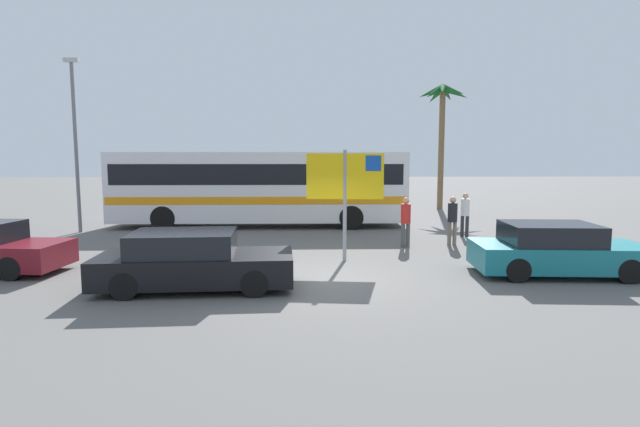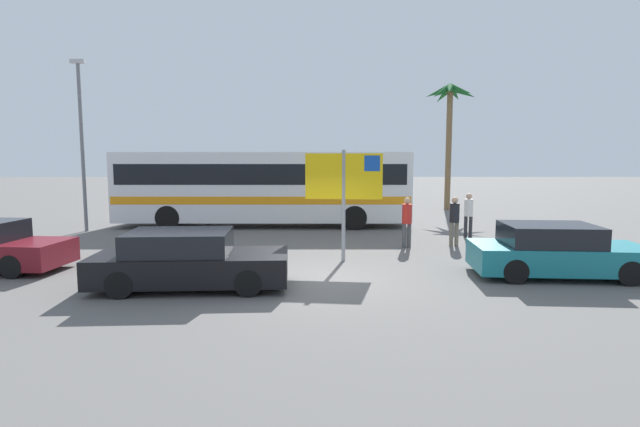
{
  "view_description": "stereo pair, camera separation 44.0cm",
  "coord_description": "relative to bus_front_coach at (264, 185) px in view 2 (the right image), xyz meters",
  "views": [
    {
      "loc": [
        -0.13,
        -12.15,
        3.04
      ],
      "look_at": [
        0.3,
        2.95,
        1.3
      ],
      "focal_mm": 28.33,
      "sensor_mm": 36.0,
      "label": 1
    },
    {
      "loc": [
        0.31,
        -12.15,
        3.04
      ],
      "look_at": [
        0.3,
        2.95,
        1.3
      ],
      "focal_mm": 28.33,
      "sensor_mm": 36.0,
      "label": 2
    }
  ],
  "objects": [
    {
      "name": "bus_front_coach",
      "position": [
        0.0,
        0.0,
        0.0
      ],
      "size": [
        12.37,
        2.58,
        3.17
      ],
      "color": "white",
      "rests_on": "ground"
    },
    {
      "name": "pedestrian_crossing_lot",
      "position": [
        7.93,
        -3.11,
        -0.82
      ],
      "size": [
        0.32,
        0.32,
        1.65
      ],
      "rotation": [
        0.0,
        0.0,
        1.06
      ],
      "color": "#2D2D33",
      "rests_on": "ground"
    },
    {
      "name": "ferry_sign",
      "position": [
        3.14,
        -7.34,
        0.54
      ],
      "size": [
        2.19,
        0.29,
        3.2
      ],
      "rotation": [
        0.0,
        0.0,
        -0.11
      ],
      "color": "gray",
      "rests_on": "ground"
    },
    {
      "name": "palm_tree_seaside",
      "position": [
        9.61,
        6.75,
        3.92
      ],
      "size": [
        2.81,
        2.9,
        6.99
      ],
      "color": "brown",
      "rests_on": "ground"
    },
    {
      "name": "pedestrian_near_sign",
      "position": [
        5.28,
        -5.22,
        -0.8
      ],
      "size": [
        0.32,
        0.32,
        1.67
      ],
      "rotation": [
        0.0,
        0.0,
        1.76
      ],
      "color": "#4C4C51",
      "rests_on": "ground"
    },
    {
      "name": "lamp_post_left_side",
      "position": [
        -7.01,
        -1.55,
        1.92
      ],
      "size": [
        0.56,
        0.2,
        6.75
      ],
      "color": "slate",
      "rests_on": "ground"
    },
    {
      "name": "pedestrian_by_bus",
      "position": [
        6.94,
        -4.88,
        -0.81
      ],
      "size": [
        0.32,
        0.32,
        1.66
      ],
      "rotation": [
        0.0,
        0.0,
        1.55
      ],
      "color": "#706656",
      "rests_on": "ground"
    },
    {
      "name": "ground",
      "position": [
        2.1,
        -9.54,
        -1.78
      ],
      "size": [
        120.0,
        120.0,
        0.0
      ],
      "primitive_type": "plane",
      "color": "#605E5B"
    },
    {
      "name": "car_black",
      "position": [
        -0.62,
        -10.31,
        -1.15
      ],
      "size": [
        4.49,
        2.06,
        1.32
      ],
      "rotation": [
        0.0,
        0.0,
        0.05
      ],
      "color": "black",
      "rests_on": "ground"
    },
    {
      "name": "car_teal",
      "position": [
        8.36,
        -9.2,
        -1.15
      ],
      "size": [
        4.33,
        2.15,
        1.32
      ],
      "rotation": [
        0.0,
        0.0,
        -0.07
      ],
      "color": "#19757F",
      "rests_on": "ground"
    }
  ]
}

